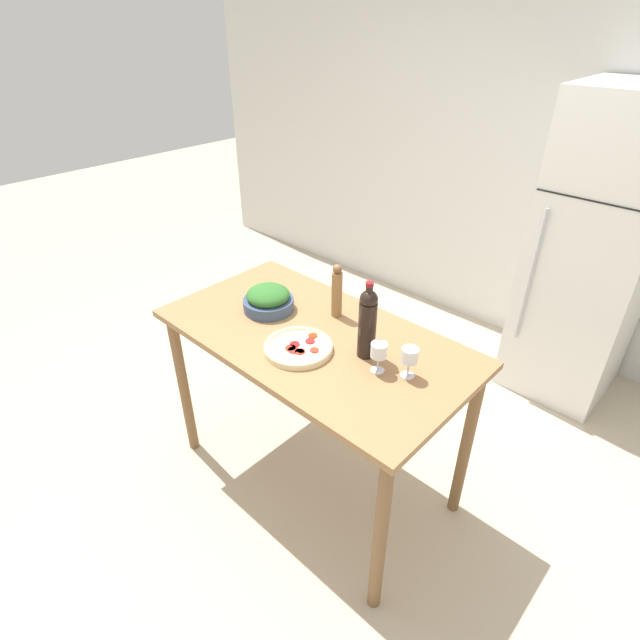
# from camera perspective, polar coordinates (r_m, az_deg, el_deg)

# --- Properties ---
(ground_plane) EXTENTS (14.00, 14.00, 0.00)m
(ground_plane) POSITION_cam_1_polar(r_m,az_deg,el_deg) (2.91, -0.56, -17.21)
(ground_plane) COLOR #BCAD93
(wall_back) EXTENTS (6.40, 0.06, 2.60)m
(wall_back) POSITION_cam_1_polar(r_m,az_deg,el_deg) (3.85, 22.86, 16.15)
(wall_back) COLOR silver
(wall_back) RESTS_ON ground_plane
(refrigerator) EXTENTS (0.62, 0.69, 1.89)m
(refrigerator) POSITION_cam_1_polar(r_m,az_deg,el_deg) (3.44, 28.76, 6.50)
(refrigerator) COLOR silver
(refrigerator) RESTS_ON ground_plane
(prep_counter) EXTENTS (1.46, 0.79, 0.94)m
(prep_counter) POSITION_cam_1_polar(r_m,az_deg,el_deg) (2.35, -0.66, -4.18)
(prep_counter) COLOR olive
(prep_counter) RESTS_ON ground_plane
(wine_bottle) EXTENTS (0.08, 0.08, 0.35)m
(wine_bottle) POSITION_cam_1_polar(r_m,az_deg,el_deg) (2.07, 5.44, -0.23)
(wine_bottle) COLOR black
(wine_bottle) RESTS_ON prep_counter
(wine_glass_near) EXTENTS (0.07, 0.07, 0.13)m
(wine_glass_near) POSITION_cam_1_polar(r_m,az_deg,el_deg) (2.02, 6.74, -3.62)
(wine_glass_near) COLOR silver
(wine_glass_near) RESTS_ON prep_counter
(wine_glass_far) EXTENTS (0.07, 0.07, 0.13)m
(wine_glass_far) POSITION_cam_1_polar(r_m,az_deg,el_deg) (2.01, 10.20, -4.17)
(wine_glass_far) COLOR silver
(wine_glass_far) RESTS_ON prep_counter
(pepper_mill) EXTENTS (0.05, 0.05, 0.27)m
(pepper_mill) POSITION_cam_1_polar(r_m,az_deg,el_deg) (2.36, 1.94, 3.28)
(pepper_mill) COLOR olive
(pepper_mill) RESTS_ON prep_counter
(salad_bowl) EXTENTS (0.25, 0.25, 0.13)m
(salad_bowl) POSITION_cam_1_polar(r_m,az_deg,el_deg) (2.45, -5.93, 2.36)
(salad_bowl) COLOR #384C6B
(salad_bowl) RESTS_ON prep_counter
(homemade_pizza) EXTENTS (0.30, 0.30, 0.03)m
(homemade_pizza) POSITION_cam_1_polar(r_m,az_deg,el_deg) (2.17, -2.48, -3.12)
(homemade_pizza) COLOR beige
(homemade_pizza) RESTS_ON prep_counter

